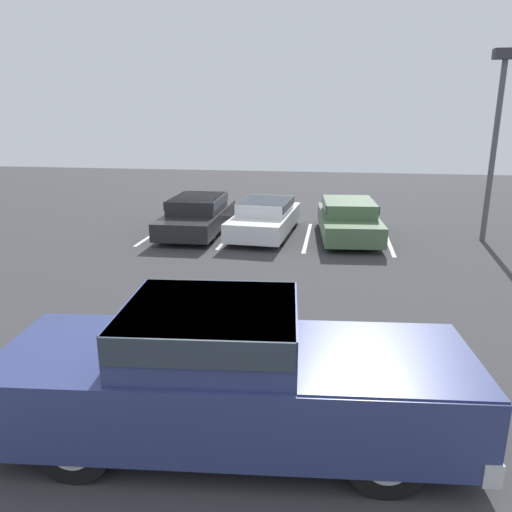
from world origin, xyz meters
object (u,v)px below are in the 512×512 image
at_px(pickup_truck, 237,374).
at_px(parked_sedan_b, 265,216).
at_px(wheel_stop_curb, 249,218).
at_px(parked_sedan_c, 348,218).
at_px(light_post, 497,123).
at_px(parked_sedan_a, 198,213).

bearing_deg(pickup_truck, parked_sedan_b, 91.01).
bearing_deg(wheel_stop_curb, parked_sedan_c, -32.51).
bearing_deg(wheel_stop_curb, light_post, -14.83).
height_order(parked_sedan_c, wheel_stop_curb, parked_sedan_c).
bearing_deg(wheel_stop_curb, parked_sedan_a, -120.58).
relative_size(parked_sedan_a, wheel_stop_curb, 2.89).
relative_size(parked_sedan_a, light_post, 0.81).
xyz_separation_m(parked_sedan_b, light_post, (7.08, 0.28, 3.06)).
distance_m(parked_sedan_b, parked_sedan_c, 2.77).
xyz_separation_m(parked_sedan_c, light_post, (4.31, 0.25, 3.03)).
distance_m(parked_sedan_c, wheel_stop_curb, 4.48).
bearing_deg(pickup_truck, wheel_stop_curb, 94.05).
relative_size(pickup_truck, parked_sedan_a, 1.25).
bearing_deg(light_post, wheel_stop_curb, 165.17).
height_order(parked_sedan_b, light_post, light_post).
bearing_deg(parked_sedan_c, parked_sedan_a, -95.21).
height_order(pickup_truck, wheel_stop_curb, pickup_truck).
distance_m(parked_sedan_a, parked_sedan_c, 5.13).
relative_size(pickup_truck, wheel_stop_curb, 3.60).
xyz_separation_m(pickup_truck, parked_sedan_a, (-3.55, 11.05, -0.24)).
relative_size(pickup_truck, parked_sedan_b, 1.31).
xyz_separation_m(pickup_truck, wheel_stop_curb, (-2.16, 13.40, -0.83)).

